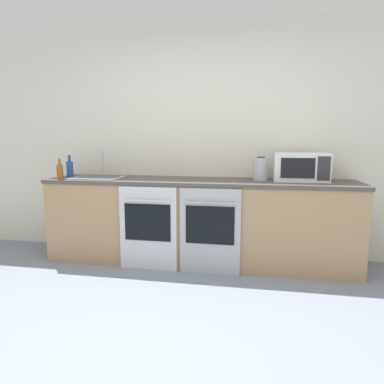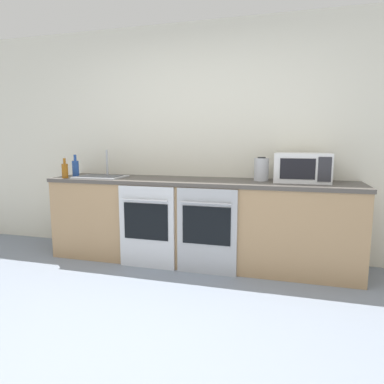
{
  "view_description": "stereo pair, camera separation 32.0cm",
  "coord_description": "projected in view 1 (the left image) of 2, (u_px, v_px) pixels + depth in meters",
  "views": [
    {
      "loc": [
        0.59,
        -1.84,
        1.3
      ],
      "look_at": [
        -0.07,
        1.72,
        0.76
      ],
      "focal_mm": 32.0,
      "sensor_mm": 36.0,
      "label": 1
    },
    {
      "loc": [
        0.9,
        -1.77,
        1.3
      ],
      "look_at": [
        -0.07,
        1.72,
        0.76
      ],
      "focal_mm": 32.0,
      "sensor_mm": 36.0,
      "label": 2
    }
  ],
  "objects": [
    {
      "name": "bottle_amber",
      "position": [
        60.0,
        171.0,
        3.65
      ],
      "size": [
        0.07,
        0.07,
        0.22
      ],
      "color": "#8C5114",
      "rests_on": "counter_back"
    },
    {
      "name": "kettle",
      "position": [
        261.0,
        169.0,
        3.58
      ],
      "size": [
        0.15,
        0.15,
        0.24
      ],
      "color": "#B7BABF",
      "rests_on": "counter_back"
    },
    {
      "name": "oven_right",
      "position": [
        210.0,
        231.0,
        3.34
      ],
      "size": [
        0.6,
        0.06,
        0.85
      ],
      "color": "#A8AAAF",
      "rests_on": "ground_plane"
    },
    {
      "name": "ground_plane",
      "position": [
        153.0,
        356.0,
        2.09
      ],
      "size": [
        16.0,
        16.0,
        0.0
      ],
      "primitive_type": "plane",
      "color": "gray"
    },
    {
      "name": "bottle_blue",
      "position": [
        70.0,
        169.0,
        3.82
      ],
      "size": [
        0.07,
        0.07,
        0.25
      ],
      "color": "#234793",
      "rests_on": "counter_back"
    },
    {
      "name": "counter_back",
      "position": [
        199.0,
        221.0,
        3.69
      ],
      "size": [
        3.27,
        0.66,
        0.9
      ],
      "color": "tan",
      "rests_on": "ground_plane"
    },
    {
      "name": "oven_left",
      "position": [
        148.0,
        228.0,
        3.45
      ],
      "size": [
        0.6,
        0.06,
        0.85
      ],
      "color": "silver",
      "rests_on": "ground_plane"
    },
    {
      "name": "sink",
      "position": [
        97.0,
        177.0,
        3.75
      ],
      "size": [
        0.53,
        0.39,
        0.31
      ],
      "color": "#A8AAAF",
      "rests_on": "counter_back"
    },
    {
      "name": "microwave",
      "position": [
        301.0,
        167.0,
        3.5
      ],
      "size": [
        0.54,
        0.37,
        0.29
      ],
      "color": "silver",
      "rests_on": "counter_back"
    },
    {
      "name": "wall_back",
      "position": [
        204.0,
        141.0,
        3.91
      ],
      "size": [
        10.0,
        0.06,
        2.6
      ],
      "color": "silver",
      "rests_on": "ground_plane"
    }
  ]
}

